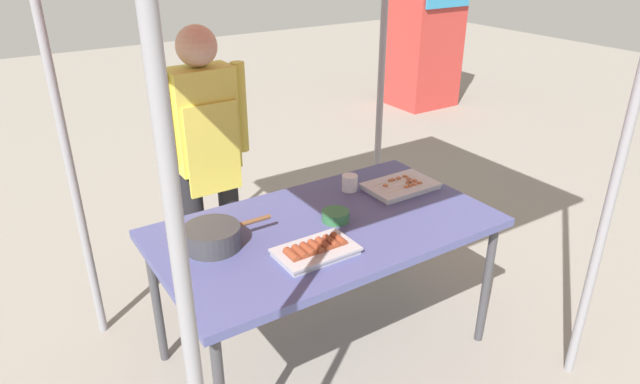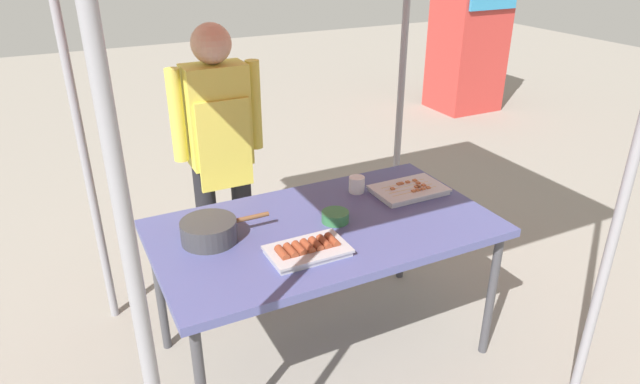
% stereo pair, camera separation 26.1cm
% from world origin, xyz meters
% --- Properties ---
extents(ground_plane, '(18.00, 18.00, 0.00)m').
position_xyz_m(ground_plane, '(0.00, 0.00, 0.00)').
color(ground_plane, gray).
extents(stall_table, '(1.60, 0.90, 0.75)m').
position_xyz_m(stall_table, '(0.00, 0.00, 0.70)').
color(stall_table, '#4C518C').
rests_on(stall_table, ground).
extents(tray_grilled_sausages, '(0.35, 0.21, 0.06)m').
position_xyz_m(tray_grilled_sausages, '(-0.19, -0.20, 0.77)').
color(tray_grilled_sausages, '#ADADB2').
rests_on(tray_grilled_sausages, stall_table).
extents(tray_meat_skewers, '(0.38, 0.25, 0.04)m').
position_xyz_m(tray_meat_skewers, '(0.56, 0.11, 0.77)').
color(tray_meat_skewers, silver).
rests_on(tray_meat_skewers, stall_table).
extents(cooking_wok, '(0.41, 0.25, 0.10)m').
position_xyz_m(cooking_wok, '(-0.53, 0.10, 0.80)').
color(cooking_wok, '#38383A').
rests_on(cooking_wok, stall_table).
extents(condiment_bowl, '(0.13, 0.13, 0.05)m').
position_xyz_m(condiment_bowl, '(0.06, 0.01, 0.78)').
color(condiment_bowl, '#33723F').
rests_on(condiment_bowl, stall_table).
extents(drink_cup_near_edge, '(0.08, 0.08, 0.09)m').
position_xyz_m(drink_cup_near_edge, '(0.32, 0.25, 0.79)').
color(drink_cup_near_edge, white).
rests_on(drink_cup_near_edge, stall_table).
extents(vendor_woman, '(0.52, 0.23, 1.58)m').
position_xyz_m(vendor_woman, '(-0.24, 0.84, 0.93)').
color(vendor_woman, black).
rests_on(vendor_woman, ground).
extents(neighbor_stall_left, '(0.72, 0.68, 1.73)m').
position_xyz_m(neighbor_stall_left, '(3.51, 3.15, 0.87)').
color(neighbor_stall_left, '#BF3833').
rests_on(neighbor_stall_left, ground).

